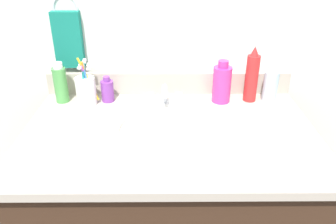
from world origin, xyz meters
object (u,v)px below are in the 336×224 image
object	(u,v)px
bottle_spray_red	(252,77)
bottle_toner_green	(61,84)
hand_towel	(68,40)
bottle_gel_clear	(270,85)
bottle_cream_purple	(107,90)
bottle_soap_pink	(222,83)
faucet	(165,99)
cup_white_ceramic	(86,90)

from	to	relation	value
bottle_spray_red	bottle_toner_green	world-z (taller)	bottle_spray_red
hand_towel	bottle_spray_red	xyz separation A→B (m)	(0.72, -0.09, -0.12)
bottle_toner_green	bottle_gel_clear	size ratio (longest dim) A/B	1.13
bottle_cream_purple	bottle_soap_pink	bearing A→B (deg)	-0.61
bottle_cream_purple	bottle_gel_clear	bearing A→B (deg)	0.18
bottle_cream_purple	bottle_toner_green	bearing A→B (deg)	-179.36
bottle_gel_clear	hand_towel	bearing A→B (deg)	173.31
faucet	bottle_gel_clear	world-z (taller)	bottle_gel_clear
bottle_gel_clear	bottle_spray_red	bearing A→B (deg)	178.99
hand_towel	cup_white_ceramic	size ratio (longest dim) A/B	1.16
hand_towel	cup_white_ceramic	distance (m)	0.22
bottle_soap_pink	bottle_toner_green	bearing A→B (deg)	179.75
bottle_spray_red	bottle_cream_purple	world-z (taller)	bottle_spray_red
hand_towel	bottle_gel_clear	distance (m)	0.81
faucet	bottle_cream_purple	distance (m)	0.23
bottle_spray_red	cup_white_ceramic	bearing A→B (deg)	-177.17
faucet	cup_white_ceramic	bearing A→B (deg)	177.72
bottle_spray_red	hand_towel	bearing A→B (deg)	172.71
bottle_gel_clear	cup_white_ceramic	bearing A→B (deg)	-177.58
bottle_toner_green	faucet	bearing A→B (deg)	-5.41
bottle_cream_purple	faucet	bearing A→B (deg)	-10.16
bottle_toner_green	bottle_gel_clear	world-z (taller)	bottle_toner_green
hand_towel	bottle_soap_pink	world-z (taller)	hand_towel
bottle_cream_purple	bottle_soap_pink	xyz separation A→B (m)	(0.45, -0.00, 0.03)
hand_towel	bottle_spray_red	world-z (taller)	hand_towel
hand_towel	bottle_soap_pink	size ratio (longest dim) A/B	1.31
faucet	cup_white_ceramic	size ratio (longest dim) A/B	0.84
bottle_cream_purple	cup_white_ceramic	world-z (taller)	cup_white_ceramic
bottle_spray_red	cup_white_ceramic	distance (m)	0.64
hand_towel	cup_white_ceramic	bearing A→B (deg)	-57.75
faucet	bottle_cream_purple	xyz separation A→B (m)	(-0.22, 0.04, 0.02)
bottle_spray_red	bottle_gel_clear	distance (m)	0.08
bottle_toner_green	bottle_soap_pink	size ratio (longest dim) A/B	0.95
hand_towel	bottle_soap_pink	xyz separation A→B (m)	(0.60, -0.10, -0.14)
bottle_cream_purple	bottle_gel_clear	size ratio (longest dim) A/B	0.73
faucet	cup_white_ceramic	distance (m)	0.30
bottle_spray_red	bottle_gel_clear	xyz separation A→B (m)	(0.08, -0.00, -0.04)
faucet	bottle_gel_clear	size ratio (longest dim) A/B	1.13
hand_towel	bottle_toner_green	size ratio (longest dim) A/B	1.37
hand_towel	faucet	world-z (taller)	hand_towel
bottle_cream_purple	bottle_soap_pink	world-z (taller)	bottle_soap_pink
faucet	bottle_spray_red	size ratio (longest dim) A/B	0.73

